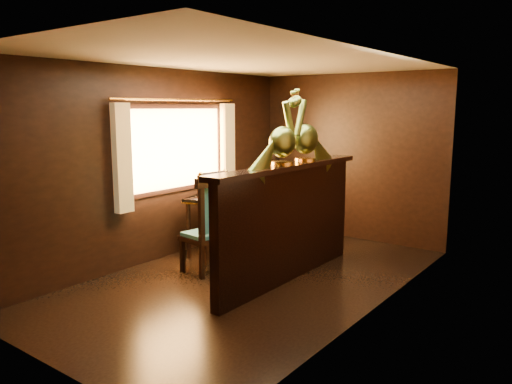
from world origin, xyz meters
TOP-DOWN VIEW (x-y plane):
  - ground at (0.00, 0.00)m, footprint 5.00×5.00m
  - room_shell at (-0.09, 0.02)m, footprint 3.04×5.04m
  - partition at (0.32, 0.30)m, footprint 0.26×2.70m
  - dining_table at (-1.06, 0.90)m, footprint 1.18×1.55m
  - chair_left at (-0.53, -0.12)m, footprint 0.51×0.54m
  - chair_right at (-0.43, 0.89)m, footprint 0.66×0.68m
  - peacock_left at (0.33, 0.16)m, footprint 0.26×0.69m
  - peacock_right at (0.33, 0.65)m, footprint 0.27×0.71m

SIDE VIEW (x-z plane):
  - ground at x=0.00m, z-range 0.00..0.00m
  - chair_left at x=-0.53m, z-range 0.03..1.30m
  - partition at x=0.32m, z-range 0.03..1.39m
  - dining_table at x=-1.06m, z-range 0.23..1.24m
  - chair_right at x=-0.43m, z-range 0.03..1.44m
  - room_shell at x=-0.09m, z-range 0.32..2.84m
  - peacock_left at x=0.33m, z-range 1.36..2.18m
  - peacock_right at x=0.33m, z-range 1.36..2.20m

